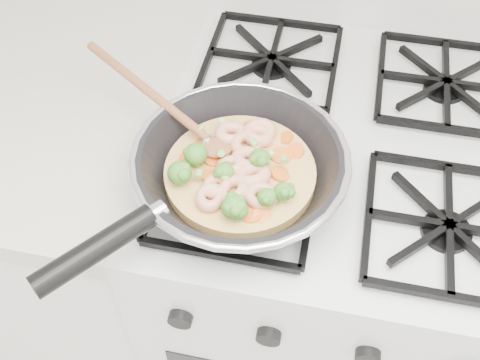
# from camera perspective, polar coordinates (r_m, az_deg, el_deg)

# --- Properties ---
(stove) EXTENTS (0.60, 0.60, 0.92)m
(stove) POSITION_cam_1_polar(r_m,az_deg,el_deg) (1.30, 7.71, -9.42)
(stove) COLOR silver
(stove) RESTS_ON ground
(skillet) EXTENTS (0.43, 0.42, 0.09)m
(skillet) POSITION_cam_1_polar(r_m,az_deg,el_deg) (0.81, -0.36, 1.06)
(skillet) COLOR black
(skillet) RESTS_ON stove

